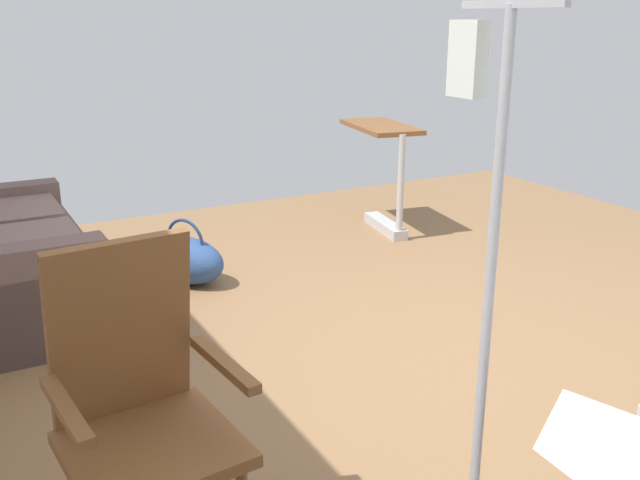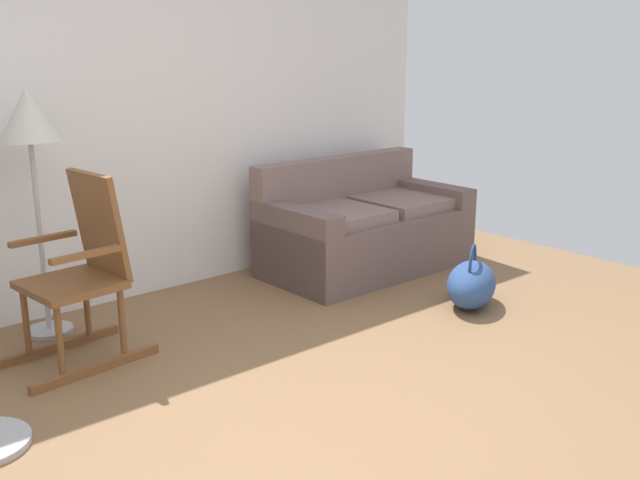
% 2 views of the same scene
% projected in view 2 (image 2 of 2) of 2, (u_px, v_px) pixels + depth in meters
% --- Properties ---
extents(ground_plane, '(6.86, 6.86, 0.00)m').
position_uv_depth(ground_plane, '(353.00, 427.00, 3.43)').
color(ground_plane, olive).
extents(back_wall, '(5.68, 0.10, 2.70)m').
position_uv_depth(back_wall, '(103.00, 102.00, 4.82)').
color(back_wall, white).
rests_on(back_wall, ground).
extents(couch, '(1.60, 0.85, 0.85)m').
position_uv_depth(couch, '(364.00, 231.00, 5.75)').
color(couch, '#68534F').
rests_on(couch, ground).
extents(rocking_chair, '(0.80, 0.54, 1.05)m').
position_uv_depth(rocking_chair, '(83.00, 272.00, 4.06)').
color(rocking_chair, brown).
rests_on(rocking_chair, ground).
extents(floor_lamp, '(0.34, 0.34, 1.48)m').
position_uv_depth(floor_lamp, '(30.00, 132.00, 4.22)').
color(floor_lamp, '#B2B5BA').
rests_on(floor_lamp, ground).
extents(duffel_bag, '(0.64, 0.56, 0.43)m').
position_uv_depth(duffel_bag, '(471.00, 284.00, 4.97)').
color(duffel_bag, '#2D4C84').
rests_on(duffel_bag, ground).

